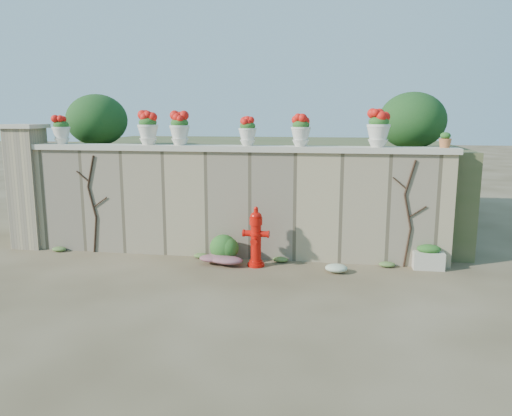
% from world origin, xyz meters
% --- Properties ---
extents(ground, '(80.00, 80.00, 0.00)m').
position_xyz_m(ground, '(0.00, 0.00, 0.00)').
color(ground, '#493B24').
rests_on(ground, ground).
extents(stone_wall, '(8.00, 0.40, 2.00)m').
position_xyz_m(stone_wall, '(0.00, 1.80, 1.00)').
color(stone_wall, '#9A8A66').
rests_on(stone_wall, ground).
extents(wall_cap, '(8.10, 0.52, 0.10)m').
position_xyz_m(wall_cap, '(0.00, 1.80, 2.05)').
color(wall_cap, beige).
rests_on(wall_cap, stone_wall).
extents(gate_pillar, '(0.72, 0.72, 2.48)m').
position_xyz_m(gate_pillar, '(-4.15, 1.80, 1.26)').
color(gate_pillar, '#9A8A66').
rests_on(gate_pillar, ground).
extents(raised_fill, '(9.00, 6.00, 2.00)m').
position_xyz_m(raised_fill, '(0.00, 5.00, 1.00)').
color(raised_fill, '#384C23').
rests_on(raised_fill, ground).
extents(back_shrub_left, '(1.30, 1.30, 1.10)m').
position_xyz_m(back_shrub_left, '(-3.20, 3.00, 2.55)').
color(back_shrub_left, '#143814').
rests_on(back_shrub_left, raised_fill).
extents(back_shrub_right, '(1.30, 1.30, 1.10)m').
position_xyz_m(back_shrub_right, '(3.40, 3.00, 2.55)').
color(back_shrub_right, '#143814').
rests_on(back_shrub_right, raised_fill).
extents(vine_left, '(0.60, 0.04, 1.91)m').
position_xyz_m(vine_left, '(-2.67, 1.58, 0.99)').
color(vine_left, black).
rests_on(vine_left, ground).
extents(vine_right, '(0.60, 0.04, 1.91)m').
position_xyz_m(vine_right, '(3.23, 1.58, 0.99)').
color(vine_right, black).
rests_on(vine_right, ground).
extents(fire_hydrant, '(0.46, 0.33, 1.07)m').
position_xyz_m(fire_hydrant, '(0.60, 1.19, 0.54)').
color(fire_hydrant, red).
rests_on(fire_hydrant, ground).
extents(planter_box, '(0.53, 0.31, 0.44)m').
position_xyz_m(planter_box, '(3.60, 1.53, 0.20)').
color(planter_box, beige).
rests_on(planter_box, ground).
extents(green_shrub, '(0.66, 0.59, 0.62)m').
position_xyz_m(green_shrub, '(-0.06, 1.37, 0.31)').
color(green_shrub, '#1E5119').
rests_on(green_shrub, ground).
extents(magenta_clump, '(0.95, 0.63, 0.25)m').
position_xyz_m(magenta_clump, '(-0.07, 1.12, 0.13)').
color(magenta_clump, '#B22370').
rests_on(magenta_clump, ground).
extents(white_flowers, '(0.51, 0.40, 0.18)m').
position_xyz_m(white_flowers, '(1.93, 1.02, 0.09)').
color(white_flowers, white).
rests_on(white_flowers, ground).
extents(urn_pot_0, '(0.34, 0.34, 0.53)m').
position_xyz_m(urn_pot_0, '(-3.35, 1.80, 2.36)').
color(urn_pot_0, beige).
rests_on(urn_pot_0, wall_cap).
extents(urn_pot_1, '(0.39, 0.39, 0.61)m').
position_xyz_m(urn_pot_1, '(-1.57, 1.80, 2.40)').
color(urn_pot_1, beige).
rests_on(urn_pot_1, wall_cap).
extents(urn_pot_2, '(0.38, 0.38, 0.59)m').
position_xyz_m(urn_pot_2, '(-0.95, 1.80, 2.39)').
color(urn_pot_2, beige).
rests_on(urn_pot_2, wall_cap).
extents(urn_pot_3, '(0.33, 0.33, 0.52)m').
position_xyz_m(urn_pot_3, '(0.34, 1.80, 2.36)').
color(urn_pot_3, beige).
rests_on(urn_pot_3, wall_cap).
extents(urn_pot_4, '(0.36, 0.36, 0.56)m').
position_xyz_m(urn_pot_4, '(1.31, 1.80, 2.38)').
color(urn_pot_4, beige).
rests_on(urn_pot_4, wall_cap).
extents(urn_pot_5, '(0.41, 0.41, 0.64)m').
position_xyz_m(urn_pot_5, '(2.67, 1.80, 2.42)').
color(urn_pot_5, beige).
rests_on(urn_pot_5, wall_cap).
extents(terracotta_pot, '(0.22, 0.22, 0.26)m').
position_xyz_m(terracotta_pot, '(3.80, 1.80, 2.22)').
color(terracotta_pot, '#B66737').
rests_on(terracotta_pot, wall_cap).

